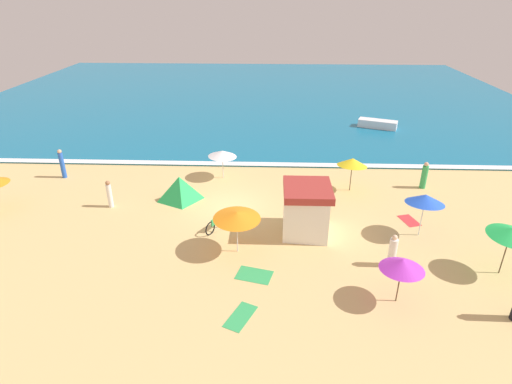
% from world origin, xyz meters
% --- Properties ---
extents(ground_plane, '(60.00, 60.00, 0.00)m').
position_xyz_m(ground_plane, '(0.00, 0.00, 0.00)').
color(ground_plane, '#D8B775').
extents(ocean_water, '(60.00, 44.00, 0.10)m').
position_xyz_m(ocean_water, '(0.00, 28.00, 0.05)').
color(ocean_water, '#146B93').
rests_on(ocean_water, ground_plane).
extents(wave_breaker_foam, '(57.00, 0.70, 0.01)m').
position_xyz_m(wave_breaker_foam, '(0.00, 6.30, 0.10)').
color(wave_breaker_foam, white).
rests_on(wave_breaker_foam, ocean_water).
extents(lifeguard_cabana, '(2.34, 2.63, 2.51)m').
position_xyz_m(lifeguard_cabana, '(4.01, -2.46, 1.28)').
color(lifeguard_cabana, white).
rests_on(lifeguard_cabana, ground_plane).
extents(beach_umbrella_0, '(2.41, 2.43, 2.16)m').
position_xyz_m(beach_umbrella_0, '(7.03, 2.51, 1.84)').
color(beach_umbrella_0, '#4C3823').
rests_on(beach_umbrella_0, ground_plane).
extents(beach_umbrella_1, '(2.22, 2.24, 2.33)m').
position_xyz_m(beach_umbrella_1, '(9.62, -2.56, 2.01)').
color(beach_umbrella_1, silver).
rests_on(beach_umbrella_1, ground_plane).
extents(beach_umbrella_3, '(2.48, 2.50, 2.32)m').
position_xyz_m(beach_umbrella_3, '(12.13, -5.56, 2.04)').
color(beach_umbrella_3, '#4C3823').
rests_on(beach_umbrella_3, ground_plane).
extents(beach_umbrella_4, '(1.70, 1.71, 1.99)m').
position_xyz_m(beach_umbrella_4, '(7.21, -7.56, 1.74)').
color(beach_umbrella_4, '#4C3823').
rests_on(beach_umbrella_4, ground_plane).
extents(beach_umbrella_5, '(2.69, 2.70, 2.13)m').
position_xyz_m(beach_umbrella_5, '(0.73, -4.35, 1.91)').
color(beach_umbrella_5, silver).
rests_on(beach_umbrella_5, ground_plane).
extents(beach_umbrella_7, '(2.00, 1.99, 1.90)m').
position_xyz_m(beach_umbrella_7, '(-0.88, 4.09, 1.66)').
color(beach_umbrella_7, silver).
rests_on(beach_umbrella_7, ground_plane).
extents(beach_tent, '(2.33, 2.15, 1.49)m').
position_xyz_m(beach_tent, '(-2.98, 0.78, 0.74)').
color(beach_tent, green).
rests_on(beach_tent, ground_plane).
extents(parked_bicycle, '(0.99, 1.59, 0.76)m').
position_xyz_m(parked_bicycle, '(-0.46, -2.43, 0.38)').
color(parked_bicycle, black).
rests_on(parked_bicycle, ground_plane).
extents(beachgoer_0, '(0.46, 0.46, 1.69)m').
position_xyz_m(beachgoer_0, '(11.56, 3.05, 0.80)').
color(beachgoer_0, green).
rests_on(beachgoer_0, ground_plane).
extents(beachgoer_3, '(0.37, 0.37, 1.59)m').
position_xyz_m(beachgoer_3, '(-6.73, -0.19, 0.78)').
color(beachgoer_3, white).
rests_on(beachgoer_3, ground_plane).
extents(beachgoer_4, '(0.41, 0.41, 1.92)m').
position_xyz_m(beachgoer_4, '(-11.20, 3.73, 0.94)').
color(beachgoer_4, blue).
rests_on(beachgoer_4, ground_plane).
extents(beachgoer_5, '(0.40, 0.40, 1.57)m').
position_xyz_m(beachgoer_5, '(7.58, -5.20, 0.73)').
color(beachgoer_5, white).
rests_on(beachgoer_5, ground_plane).
extents(beach_towel_0, '(1.08, 1.25, 0.01)m').
position_xyz_m(beach_towel_0, '(4.66, 2.00, 0.01)').
color(beach_towel_0, '#D84CA5').
rests_on(beach_towel_0, ground_plane).
extents(beach_towel_1, '(1.29, 1.69, 0.01)m').
position_xyz_m(beach_towel_1, '(1.18, -8.69, 0.01)').
color(beach_towel_1, green).
rests_on(beach_towel_1, ground_plane).
extents(beach_towel_2, '(1.69, 1.34, 0.01)m').
position_xyz_m(beach_towel_2, '(1.58, -6.14, 0.01)').
color(beach_towel_2, green).
rests_on(beach_towel_2, ground_plane).
extents(beach_towel_4, '(1.04, 1.40, 0.01)m').
position_xyz_m(beach_towel_4, '(9.58, -1.14, 0.01)').
color(beach_towel_4, red).
rests_on(beach_towel_4, ground_plane).
extents(small_boat_0, '(3.43, 2.17, 0.68)m').
position_xyz_m(small_boat_0, '(11.47, 15.24, 0.44)').
color(small_boat_0, white).
rests_on(small_boat_0, ocean_water).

